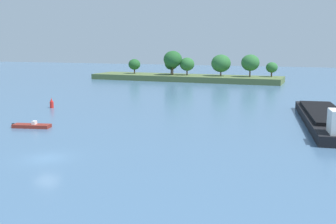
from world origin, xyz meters
TOP-DOWN VIEW (x-y plane):
  - ground_plane at (0.00, 0.00)m, footprint 400.00×400.00m
  - treeline_island at (-15.34, 93.08)m, footprint 64.75×14.16m
  - fishing_skiff at (-12.05, 11.75)m, footprint 5.67×2.89m
  - cargo_barge at (26.97, 29.45)m, footprint 10.33×30.21m
  - channel_buoy_red at (-21.03, 27.58)m, footprint 0.70×0.70m

SIDE VIEW (x-z plane):
  - ground_plane at x=0.00m, z-range 0.00..0.00m
  - fishing_skiff at x=-12.05m, z-range -0.23..0.76m
  - channel_buoy_red at x=-21.03m, z-range -0.14..1.76m
  - cargo_barge at x=26.97m, z-range -1.96..3.96m
  - treeline_island at x=-15.34m, z-range -2.24..7.77m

